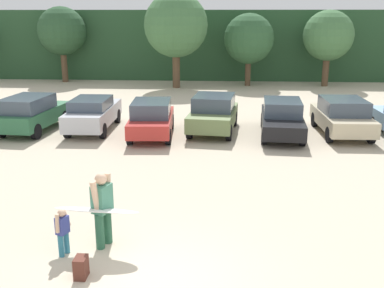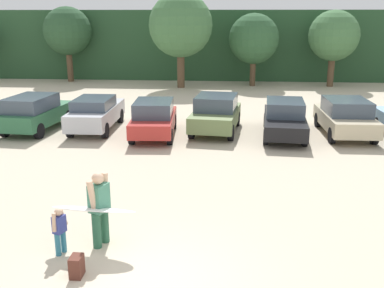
# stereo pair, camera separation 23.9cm
# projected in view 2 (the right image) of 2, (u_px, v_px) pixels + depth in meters

# --- Properties ---
(ground_plane) EXTENTS (120.00, 120.00, 0.00)m
(ground_plane) POSITION_uv_depth(u_px,v_px,m) (147.00, 285.00, 8.91)
(ground_plane) COLOR beige
(hillside_ridge) EXTENTS (108.00, 12.00, 5.52)m
(hillside_ridge) POSITION_uv_depth(u_px,v_px,m) (212.00, 42.00, 41.52)
(hillside_ridge) COLOR #284C2D
(hillside_ridge) RESTS_ON ground_plane
(tree_center) EXTENTS (3.72, 3.72, 5.80)m
(tree_center) POSITION_uv_depth(u_px,v_px,m) (67.00, 31.00, 35.19)
(tree_center) COLOR brown
(tree_center) RESTS_ON ground_plane
(tree_ridge_back) EXTENTS (4.54, 4.54, 6.72)m
(tree_ridge_back) POSITION_uv_depth(u_px,v_px,m) (181.00, 25.00, 32.04)
(tree_ridge_back) COLOR brown
(tree_ridge_back) RESTS_ON ground_plane
(tree_left) EXTENTS (3.67, 3.67, 5.29)m
(tree_left) POSITION_uv_depth(u_px,v_px,m) (254.00, 39.00, 33.13)
(tree_left) COLOR brown
(tree_left) RESTS_ON ground_plane
(tree_center_left) EXTENTS (3.65, 3.65, 5.52)m
(tree_center_left) POSITION_uv_depth(u_px,v_px,m) (334.00, 36.00, 32.73)
(tree_center_left) COLOR brown
(tree_center_left) RESTS_ON ground_plane
(parked_car_forest_green) EXTENTS (2.15, 4.34, 1.65)m
(parked_car_forest_green) POSITION_uv_depth(u_px,v_px,m) (35.00, 112.00, 20.58)
(parked_car_forest_green) COLOR #2D6642
(parked_car_forest_green) RESTS_ON ground_plane
(parked_car_silver) EXTENTS (1.80, 4.51, 1.53)m
(parked_car_silver) POSITION_uv_depth(u_px,v_px,m) (96.00, 113.00, 20.78)
(parked_car_silver) COLOR silver
(parked_car_silver) RESTS_ON ground_plane
(parked_car_red) EXTENTS (1.98, 4.22, 1.56)m
(parked_car_red) POSITION_uv_depth(u_px,v_px,m) (154.00, 118.00, 19.71)
(parked_car_red) COLOR #B72D28
(parked_car_red) RESTS_ON ground_plane
(parked_car_olive_green) EXTENTS (2.34, 4.23, 1.66)m
(parked_car_olive_green) POSITION_uv_depth(u_px,v_px,m) (216.00, 113.00, 20.40)
(parked_car_olive_green) COLOR #6B7F4C
(parked_car_olive_green) RESTS_ON ground_plane
(parked_car_black) EXTENTS (2.10, 4.89, 1.55)m
(parked_car_black) POSITION_uv_depth(u_px,v_px,m) (285.00, 118.00, 19.79)
(parked_car_black) COLOR black
(parked_car_black) RESTS_ON ground_plane
(parked_car_champagne) EXTENTS (1.98, 4.40, 1.61)m
(parked_car_champagne) POSITION_uv_depth(u_px,v_px,m) (345.00, 116.00, 19.85)
(parked_car_champagne) COLOR beige
(parked_car_champagne) RESTS_ON ground_plane
(person_adult) EXTENTS (0.46, 0.71, 1.76)m
(person_adult) POSITION_uv_depth(u_px,v_px,m) (99.00, 205.00, 10.23)
(person_adult) COLOR #26593F
(person_adult) RESTS_ON ground_plane
(person_child) EXTENTS (0.28, 0.46, 1.08)m
(person_child) POSITION_uv_depth(u_px,v_px,m) (59.00, 228.00, 9.94)
(person_child) COLOR teal
(person_child) RESTS_ON ground_plane
(surfboard_white) EXTENTS (2.01, 0.71, 0.21)m
(surfboard_white) POSITION_uv_depth(u_px,v_px,m) (93.00, 209.00, 10.13)
(surfboard_white) COLOR white
(backpack_dropped) EXTENTS (0.24, 0.34, 0.45)m
(backpack_dropped) POSITION_uv_depth(u_px,v_px,m) (77.00, 266.00, 9.16)
(backpack_dropped) COLOR #592D23
(backpack_dropped) RESTS_ON ground_plane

